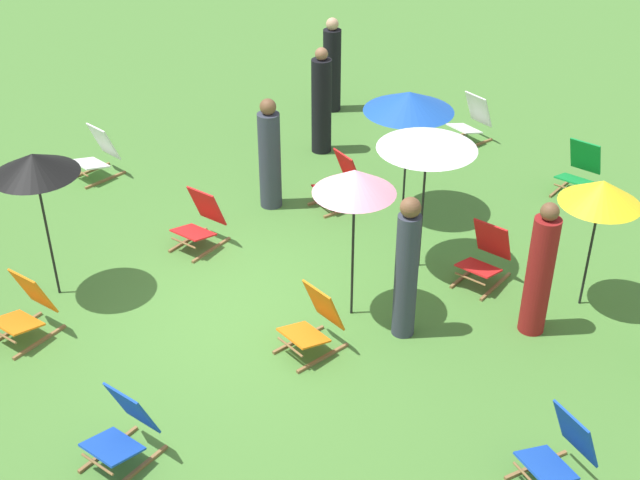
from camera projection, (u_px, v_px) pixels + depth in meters
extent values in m
plane|color=#477A33|center=(250.00, 309.00, 10.50)|extent=(40.00, 40.00, 0.00)
cube|color=olive|center=(536.00, 465.00, 8.29)|extent=(0.24, 0.74, 0.04)
cube|color=#1947B7|center=(546.00, 466.00, 7.96)|extent=(0.58, 0.55, 0.13)
cube|color=#1947B7|center=(576.00, 434.00, 7.92)|extent=(0.53, 0.37, 0.57)
cylinder|color=olive|center=(529.00, 478.00, 7.92)|extent=(0.43, 0.15, 0.03)
cube|color=olive|center=(329.00, 198.00, 12.87)|extent=(0.17, 0.75, 0.04)
cube|color=olive|center=(345.00, 210.00, 12.55)|extent=(0.17, 0.75, 0.04)
cube|color=red|center=(332.00, 191.00, 12.53)|extent=(0.55, 0.51, 0.13)
cube|color=red|center=(349.00, 169.00, 12.52)|extent=(0.52, 0.33, 0.57)
cylinder|color=olive|center=(320.00, 199.00, 12.47)|extent=(0.44, 0.11, 0.03)
cube|color=olive|center=(299.00, 340.00, 9.96)|extent=(0.07, 0.76, 0.04)
cube|color=olive|center=(323.00, 358.00, 9.67)|extent=(0.07, 0.76, 0.04)
cube|color=orange|center=(304.00, 335.00, 9.63)|extent=(0.50, 0.45, 0.13)
cube|color=orange|center=(324.00, 305.00, 9.64)|extent=(0.49, 0.27, 0.57)
cylinder|color=olive|center=(290.00, 347.00, 9.55)|extent=(0.44, 0.05, 0.03)
cube|color=olive|center=(109.00, 449.00, 8.47)|extent=(0.17, 0.75, 0.04)
cube|color=olive|center=(139.00, 469.00, 8.25)|extent=(0.17, 0.75, 0.04)
cube|color=#1947B7|center=(112.00, 447.00, 8.16)|extent=(0.55, 0.51, 0.13)
cube|color=#1947B7|center=(132.00, 408.00, 8.22)|extent=(0.52, 0.33, 0.57)
cylinder|color=olive|center=(97.00, 464.00, 8.06)|extent=(0.44, 0.11, 0.03)
cube|color=olive|center=(561.00, 187.00, 13.15)|extent=(0.14, 0.76, 0.04)
cube|color=olive|center=(588.00, 196.00, 12.92)|extent=(0.14, 0.76, 0.04)
cube|color=#148C38|center=(574.00, 180.00, 12.83)|extent=(0.53, 0.49, 0.13)
cube|color=#148C38|center=(585.00, 156.00, 12.88)|extent=(0.51, 0.31, 0.57)
cylinder|color=olive|center=(567.00, 189.00, 12.74)|extent=(0.44, 0.09, 0.03)
cube|color=olive|center=(466.00, 274.00, 11.11)|extent=(0.14, 0.76, 0.04)
cube|color=olive|center=(495.00, 286.00, 10.88)|extent=(0.14, 0.76, 0.04)
cube|color=red|center=(479.00, 268.00, 10.80)|extent=(0.54, 0.50, 0.13)
cube|color=red|center=(492.00, 240.00, 10.85)|extent=(0.51, 0.31, 0.57)
cylinder|color=olive|center=(470.00, 279.00, 10.70)|extent=(0.44, 0.09, 0.03)
cube|color=olive|center=(16.00, 329.00, 10.13)|extent=(0.19, 0.75, 0.04)
cube|color=olive|center=(40.00, 342.00, 9.92)|extent=(0.19, 0.75, 0.04)
cube|color=orange|center=(17.00, 323.00, 9.82)|extent=(0.56, 0.52, 0.13)
cube|color=orange|center=(33.00, 291.00, 9.88)|extent=(0.52, 0.34, 0.57)
cylinder|color=olive|center=(4.00, 336.00, 9.72)|extent=(0.44, 0.12, 0.03)
cube|color=olive|center=(90.00, 171.00, 13.62)|extent=(0.09, 0.76, 0.04)
cube|color=olive|center=(106.00, 180.00, 13.36)|extent=(0.09, 0.76, 0.04)
cube|color=white|center=(90.00, 163.00, 13.30)|extent=(0.51, 0.47, 0.13)
cube|color=white|center=(104.00, 141.00, 13.33)|extent=(0.50, 0.28, 0.57)
cylinder|color=olive|center=(80.00, 172.00, 13.21)|extent=(0.44, 0.06, 0.03)
cube|color=olive|center=(458.00, 136.00, 14.75)|extent=(0.12, 0.76, 0.04)
cube|color=olive|center=(476.00, 145.00, 14.45)|extent=(0.12, 0.76, 0.04)
cube|color=white|center=(464.00, 129.00, 14.41)|extent=(0.53, 0.49, 0.13)
cube|color=white|center=(479.00, 109.00, 14.42)|extent=(0.51, 0.30, 0.57)
cylinder|color=olive|center=(456.00, 135.00, 14.35)|extent=(0.44, 0.08, 0.03)
cube|color=olive|center=(188.00, 240.00, 11.84)|extent=(0.18, 0.75, 0.04)
cube|color=olive|center=(212.00, 250.00, 11.62)|extent=(0.18, 0.75, 0.04)
cube|color=red|center=(193.00, 232.00, 11.53)|extent=(0.55, 0.52, 0.13)
cube|color=red|center=(207.00, 206.00, 11.59)|extent=(0.52, 0.33, 0.57)
cylinder|color=olive|center=(184.00, 243.00, 11.43)|extent=(0.44, 0.11, 0.03)
cylinder|color=black|center=(353.00, 246.00, 9.91)|extent=(0.03, 0.03, 1.96)
cone|color=pink|center=(355.00, 181.00, 9.45)|extent=(0.96, 0.96, 0.29)
cylinder|color=black|center=(423.00, 202.00, 10.82)|extent=(0.03, 0.03, 1.94)
cone|color=white|center=(427.00, 140.00, 10.35)|extent=(1.26, 1.26, 0.23)
cylinder|color=black|center=(406.00, 155.00, 12.04)|extent=(0.03, 0.03, 1.88)
cone|color=#194CB2|center=(409.00, 101.00, 11.60)|extent=(1.27, 1.27, 0.28)
cylinder|color=black|center=(591.00, 246.00, 10.15)|extent=(0.03, 0.03, 1.71)
cone|color=yellow|center=(602.00, 192.00, 9.76)|extent=(0.96, 0.96, 0.30)
cylinder|color=black|center=(47.00, 228.00, 10.28)|extent=(0.03, 0.03, 1.95)
cone|color=black|center=(34.00, 164.00, 9.82)|extent=(1.04, 1.04, 0.27)
cylinder|color=#333847|center=(270.00, 161.00, 12.33)|extent=(0.42, 0.42, 1.48)
sphere|color=brown|center=(268.00, 107.00, 11.88)|extent=(0.24, 0.24, 0.24)
cylinder|color=black|center=(321.00, 106.00, 13.88)|extent=(0.47, 0.47, 1.60)
sphere|color=#936647|center=(321.00, 54.00, 13.40)|extent=(0.21, 0.21, 0.21)
cylinder|color=#333847|center=(406.00, 276.00, 9.68)|extent=(0.38, 0.38, 1.61)
sphere|color=brown|center=(411.00, 208.00, 9.20)|extent=(0.24, 0.24, 0.24)
cylinder|color=maroon|center=(539.00, 276.00, 9.75)|extent=(0.44, 0.44, 1.54)
sphere|color=brown|center=(550.00, 212.00, 9.29)|extent=(0.21, 0.21, 0.21)
cylinder|color=black|center=(332.00, 71.00, 15.38)|extent=(0.46, 0.46, 1.52)
sphere|color=tan|center=(332.00, 24.00, 14.93)|extent=(0.23, 0.23, 0.23)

